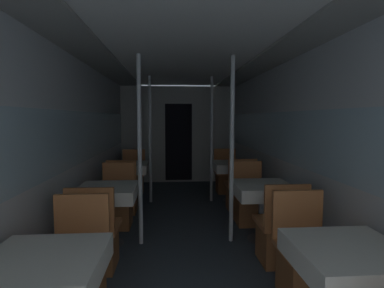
% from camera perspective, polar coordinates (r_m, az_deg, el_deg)
% --- Properties ---
extents(wall_left, '(0.05, 8.61, 2.29)m').
position_cam_1_polar(wall_left, '(3.97, -21.60, -0.83)').
color(wall_left, silver).
rests_on(wall_left, ground_plane).
extents(wall_right, '(0.05, 8.61, 2.29)m').
position_cam_1_polar(wall_right, '(4.10, 18.50, -0.56)').
color(wall_right, silver).
rests_on(wall_right, ground_plane).
extents(ceiling_panel, '(2.77, 8.61, 0.07)m').
position_cam_1_polar(ceiling_panel, '(3.86, -1.25, 16.83)').
color(ceiling_panel, white).
rests_on(ceiling_panel, wall_left).
extents(bulkhead_far, '(2.72, 0.09, 2.29)m').
position_cam_1_polar(bulkhead_far, '(7.21, -2.58, 1.78)').
color(bulkhead_far, '#A8A8A3').
rests_on(bulkhead_far, ground_plane).
extents(dining_table_left_0, '(0.70, 0.70, 0.72)m').
position_cam_1_polar(dining_table_left_0, '(2.15, -26.48, -21.08)').
color(dining_table_left_0, '#4C4C51').
rests_on(dining_table_left_0, ground_plane).
extents(chair_left_far_0, '(0.46, 0.46, 0.89)m').
position_cam_1_polar(chair_left_far_0, '(2.81, -21.08, -22.10)').
color(chair_left_far_0, '#9C5B31').
rests_on(chair_left_far_0, ground_plane).
extents(dining_table_left_1, '(0.70, 0.70, 0.72)m').
position_cam_1_polar(dining_table_left_1, '(3.81, -15.81, -9.26)').
color(dining_table_left_1, '#4C4C51').
rests_on(dining_table_left_1, ground_plane).
extents(chair_left_near_1, '(0.46, 0.46, 0.89)m').
position_cam_1_polar(chair_left_near_1, '(3.35, -17.88, -17.46)').
color(chair_left_near_1, '#9C5B31').
rests_on(chair_left_near_1, ground_plane).
extents(chair_left_far_1, '(0.46, 0.46, 0.89)m').
position_cam_1_polar(chair_left_far_1, '(4.48, -14.09, -11.57)').
color(chair_left_far_1, '#9C5B31').
rests_on(chair_left_far_1, ground_plane).
extents(support_pole_left_1, '(0.05, 0.05, 2.29)m').
position_cam_1_polar(support_pole_left_1, '(3.66, -9.92, -1.35)').
color(support_pole_left_1, silver).
rests_on(support_pole_left_1, ground_plane).
extents(dining_table_left_2, '(0.70, 0.70, 0.72)m').
position_cam_1_polar(dining_table_left_2, '(5.58, -11.98, -4.66)').
color(dining_table_left_2, '#4C4C51').
rests_on(dining_table_left_2, ground_plane).
extents(chair_left_near_2, '(0.46, 0.46, 0.89)m').
position_cam_1_polar(chair_left_near_2, '(5.06, -12.87, -9.62)').
color(chair_left_near_2, '#9C5B31').
rests_on(chair_left_near_2, ground_plane).
extents(chair_left_far_2, '(0.46, 0.46, 0.89)m').
position_cam_1_polar(chair_left_far_2, '(6.24, -11.15, -6.80)').
color(chair_left_far_2, '#9C5B31').
rests_on(chair_left_far_2, ground_plane).
extents(support_pole_left_2, '(0.05, 0.05, 2.29)m').
position_cam_1_polar(support_pole_left_2, '(5.48, -7.98, 0.77)').
color(support_pole_left_2, silver).
rests_on(support_pole_left_2, ground_plane).
extents(dining_table_right_0, '(0.70, 0.70, 0.72)m').
position_cam_1_polar(dining_table_right_0, '(2.31, 27.76, -19.23)').
color(dining_table_right_0, '#4C4C51').
rests_on(dining_table_right_0, ground_plane).
extents(chair_right_far_0, '(0.46, 0.46, 0.89)m').
position_cam_1_polar(chair_right_far_0, '(2.94, 20.74, -20.86)').
color(chair_right_far_0, '#9C5B31').
rests_on(chair_right_far_0, ground_plane).
extents(dining_table_right_1, '(0.70, 0.70, 0.72)m').
position_cam_1_polar(dining_table_right_1, '(3.90, 13.27, -8.86)').
color(dining_table_right_1, '#4C4C51').
rests_on(dining_table_right_1, ground_plane).
extents(chair_right_near_1, '(0.46, 0.46, 0.89)m').
position_cam_1_polar(chair_right_near_1, '(3.45, 16.30, -16.71)').
color(chair_right_near_1, '#9C5B31').
rests_on(chair_right_near_1, ground_plane).
extents(chair_right_far_1, '(0.46, 0.46, 0.89)m').
position_cam_1_polar(chair_right_far_1, '(4.56, 10.85, -11.22)').
color(chair_right_far_1, '#9C5B31').
rests_on(chair_right_far_1, ground_plane).
extents(support_pole_right_1, '(0.05, 0.05, 2.29)m').
position_cam_1_polar(support_pole_right_1, '(3.71, 7.60, -1.22)').
color(support_pole_right_1, silver).
rests_on(support_pole_right_1, ground_plane).
extents(dining_table_right_2, '(0.70, 0.70, 0.72)m').
position_cam_1_polar(dining_table_right_2, '(5.65, 7.71, -4.49)').
color(dining_table_right_2, '#4C4C51').
rests_on(dining_table_right_2, ground_plane).
extents(chair_right_near_2, '(0.46, 0.46, 0.89)m').
position_cam_1_polar(chair_right_near_2, '(5.13, 9.07, -9.35)').
color(chair_right_near_2, '#9C5B31').
rests_on(chair_right_near_2, ground_plane).
extents(chair_right_far_2, '(0.46, 0.46, 0.89)m').
position_cam_1_polar(chair_right_far_2, '(6.30, 6.53, -6.63)').
color(chair_right_far_2, '#9C5B31').
rests_on(chair_right_far_2, ground_plane).
extents(support_pole_right_2, '(0.05, 0.05, 2.29)m').
position_cam_1_polar(support_pole_right_2, '(5.52, 3.75, 0.83)').
color(support_pole_right_2, silver).
rests_on(support_pole_right_2, ground_plane).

